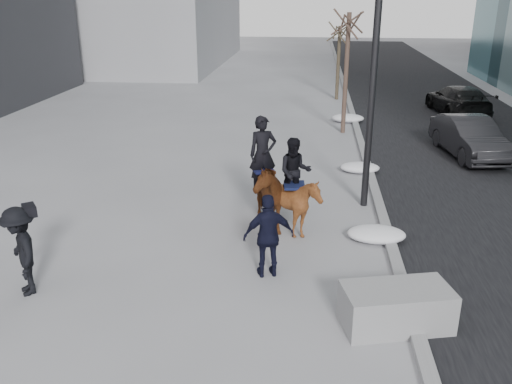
# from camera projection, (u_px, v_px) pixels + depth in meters

# --- Properties ---
(ground) EXTENTS (120.00, 120.00, 0.00)m
(ground) POSITION_uv_depth(u_px,v_px,m) (250.00, 283.00, 10.77)
(ground) COLOR gray
(ground) RESTS_ON ground
(road) EXTENTS (8.00, 90.00, 0.01)m
(road) POSITION_uv_depth(u_px,v_px,m) (475.00, 153.00, 19.41)
(road) COLOR black
(road) RESTS_ON ground
(curb) EXTENTS (0.25, 90.00, 0.12)m
(curb) POSITION_uv_depth(u_px,v_px,m) (362.00, 148.00, 19.78)
(curb) COLOR gray
(curb) RESTS_ON ground
(planter) EXTENTS (2.00, 1.33, 0.73)m
(planter) POSITION_uv_depth(u_px,v_px,m) (396.00, 307.00, 9.30)
(planter) COLOR gray
(planter) RESTS_ON ground
(car_near) EXTENTS (2.02, 4.30, 1.36)m
(car_near) POSITION_uv_depth(u_px,v_px,m) (469.00, 137.00, 18.79)
(car_near) COLOR black
(car_near) RESTS_ON ground
(car_far) EXTENTS (2.40, 4.86, 1.36)m
(car_far) POSITION_uv_depth(u_px,v_px,m) (458.00, 100.00, 25.12)
(car_far) COLOR black
(car_far) RESTS_ON ground
(tree_near) EXTENTS (1.20, 1.20, 5.20)m
(tree_near) POSITION_uv_depth(u_px,v_px,m) (346.00, 68.00, 21.25)
(tree_near) COLOR #3B2A22
(tree_near) RESTS_ON ground
(tree_far) EXTENTS (1.20, 1.20, 4.17)m
(tree_far) POSITION_uv_depth(u_px,v_px,m) (338.00, 59.00, 28.15)
(tree_far) COLOR #3A3022
(tree_far) RESTS_ON ground
(mounted_left) EXTENTS (1.63, 2.29, 2.70)m
(mounted_left) POSITION_uv_depth(u_px,v_px,m) (262.00, 186.00, 13.15)
(mounted_left) COLOR #4B1F0F
(mounted_left) RESTS_ON ground
(mounted_right) EXTENTS (1.35, 1.49, 2.34)m
(mounted_right) POSITION_uv_depth(u_px,v_px,m) (294.00, 198.00, 12.62)
(mounted_right) COLOR #4B220F
(mounted_right) RESTS_ON ground
(feeder) EXTENTS (1.11, 0.99, 1.75)m
(feeder) POSITION_uv_depth(u_px,v_px,m) (269.00, 236.00, 10.79)
(feeder) COLOR black
(feeder) RESTS_ON ground
(camera_crew) EXTENTS (1.20, 1.30, 1.75)m
(camera_crew) POSITION_uv_depth(u_px,v_px,m) (21.00, 251.00, 10.16)
(camera_crew) COLOR black
(camera_crew) RESTS_ON ground
(lamppost) EXTENTS (0.25, 1.47, 9.09)m
(lamppost) POSITION_uv_depth(u_px,v_px,m) (378.00, 11.00, 13.05)
(lamppost) COLOR black
(lamppost) RESTS_ON ground
(snow_piles) EXTENTS (1.41, 16.05, 0.36)m
(snow_piles) POSITION_uv_depth(u_px,v_px,m) (361.00, 172.00, 16.87)
(snow_piles) COLOR silver
(snow_piles) RESTS_ON ground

